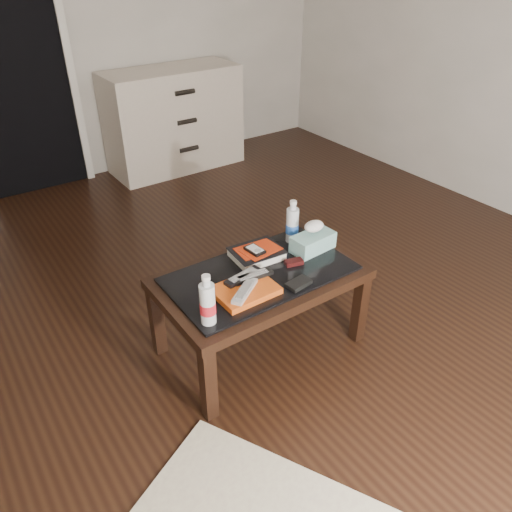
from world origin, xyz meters
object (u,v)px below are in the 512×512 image
Objects in this scene: coffee_table at (260,283)px; dresser at (174,120)px; textbook at (257,254)px; water_bottle_left at (207,299)px; water_bottle_right at (292,221)px; tissue_box at (313,242)px.

coffee_table is 2.61m from dresser.
dresser is at bearing 77.45° from textbook.
water_bottle_left and water_bottle_right have the same top height.
coffee_table is 4.20× the size of water_bottle_right.
water_bottle_left is at bearing -142.12° from textbook.
water_bottle_left reaches higher than tissue_box.
dresser is 4.83× the size of textbook.
textbook is 1.05× the size of water_bottle_left.
textbook is at bearing -173.03° from water_bottle_right.
water_bottle_right is (0.32, 0.15, 0.18)m from coffee_table.
coffee_table is 0.47m from water_bottle_left.
water_bottle_left is (-0.39, -0.18, 0.18)m from coffee_table.
textbook is 0.27m from water_bottle_right.
textbook reaches higher than coffee_table.
water_bottle_right is 0.16m from tissue_box.
textbook is at bearing 33.27° from water_bottle_left.
dresser reaches higher than water_bottle_left.
tissue_box is (-0.45, -2.47, 0.06)m from dresser.
coffee_table is 0.16m from textbook.
textbook is at bearing 155.59° from tissue_box.
textbook is (0.06, 0.12, 0.09)m from coffee_table.
tissue_box reaches higher than coffee_table.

